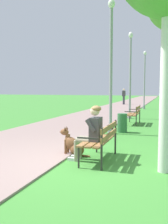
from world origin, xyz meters
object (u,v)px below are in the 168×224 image
person_seated_on_near_bench (91,131)px  dog_brown (73,145)px  lamp_post_far (144,79)px  park_bench_near (101,138)px  pedestrian_distant (124,97)px  lamp_post_near (111,66)px  litter_bin (122,123)px  park_bench_mid (134,113)px  lamp_post_mid (130,74)px

person_seated_on_near_bench → dog_brown: (-0.55, 0.33, -0.42)m
lamp_post_far → dog_brown: bearing=-91.0°
park_bench_near → dog_brown: bearing=164.3°
lamp_post_far → pedestrian_distant: size_ratio=2.80×
lamp_post_near → person_seated_on_near_bench: bearing=-84.4°
park_bench_near → litter_bin: 3.93m
park_bench_mid → pedestrian_distant: bearing=101.3°
lamp_post_mid → person_seated_on_near_bench: bearing=-87.4°
lamp_post_mid → litter_bin: (0.39, -4.59, -2.04)m
litter_bin → park_bench_mid: bearing=86.9°
lamp_post_near → lamp_post_mid: bearing=90.4°
park_bench_near → lamp_post_mid: size_ratio=0.32×
litter_bin → person_seated_on_near_bench: bearing=-90.0°
lamp_post_near → lamp_post_far: bearing=89.6°
person_seated_on_near_bench → pedestrian_distant: size_ratio=0.76×
pedestrian_distant → person_seated_on_near_bench: bearing=-82.5°
lamp_post_near → lamp_post_mid: (-0.04, 5.02, -0.04)m
lamp_post_far → litter_bin: size_ratio=6.59×
person_seated_on_near_bench → pedestrian_distant: bearing=97.5°
lamp_post_near → dog_brown: bearing=-93.4°
park_bench_mid → pedestrian_distant: size_ratio=0.91×
dog_brown → pedestrian_distant: 20.65m
lamp_post_near → pedestrian_distant: 17.48m
park_bench_near → person_seated_on_near_bench: person_seated_on_near_bench is taller
person_seated_on_near_bench → dog_brown: 0.77m
park_bench_near → litter_bin: size_ratio=2.14×
lamp_post_near → lamp_post_far: (0.08, 12.13, -0.05)m
person_seated_on_near_bench → pedestrian_distant: pedestrian_distant is taller
dog_brown → lamp_post_near: bearing=86.6°
dog_brown → lamp_post_far: (0.28, 15.42, 2.12)m
person_seated_on_near_bench → lamp_post_mid: bearing=92.6°
person_seated_on_near_bench → pedestrian_distant: 21.04m
park_bench_mid → lamp_post_far: lamp_post_far is taller
park_bench_near → person_seated_on_near_bench: bearing=-149.6°
litter_bin → lamp_post_near: bearing=-130.1°
lamp_post_far → litter_bin: lamp_post_far is taller
park_bench_near → park_bench_mid: same height
dog_brown → litter_bin: (0.55, 3.71, 0.09)m
park_bench_mid → person_seated_on_near_bench: 6.44m
park_bench_mid → lamp_post_far: 9.51m
dog_brown → lamp_post_mid: lamp_post_mid is taller
park_bench_near → litter_bin: park_bench_near is taller
park_bench_mid → lamp_post_near: 3.44m
park_bench_near → lamp_post_far: lamp_post_far is taller
park_bench_mid → pedestrian_distant: pedestrian_distant is taller
park_bench_near → dog_brown: size_ratio=1.80×
dog_brown → park_bench_near: bearing=-15.7°
lamp_post_mid → litter_bin: 5.04m
park_bench_near → park_bench_mid: (-0.08, 6.32, 0.00)m
person_seated_on_near_bench → lamp_post_near: (-0.35, 3.62, 1.75)m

